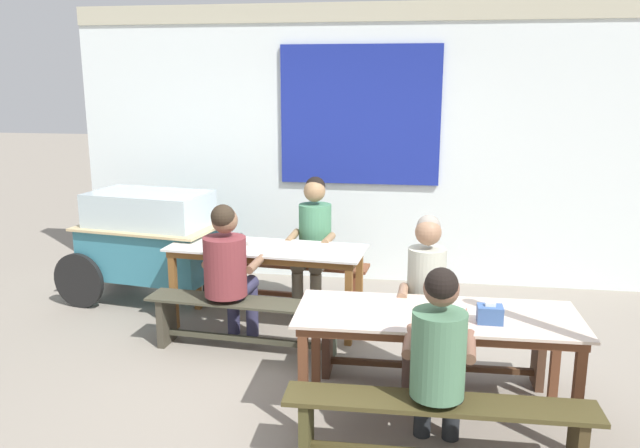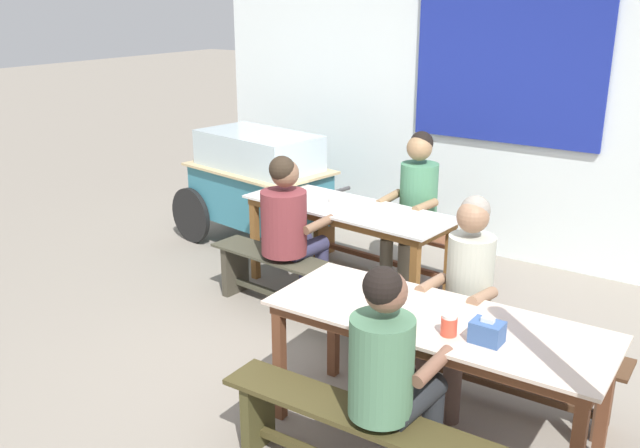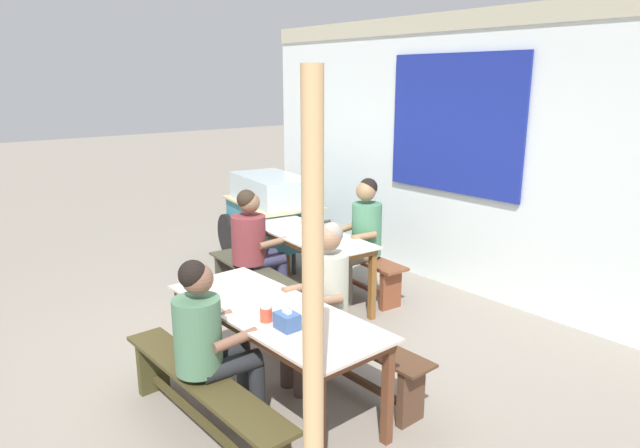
# 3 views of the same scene
# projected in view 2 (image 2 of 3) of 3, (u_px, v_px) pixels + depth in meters

# --- Properties ---
(ground_plane) EXTENTS (40.00, 40.00, 0.00)m
(ground_plane) POSITION_uv_depth(u_px,v_px,m) (355.00, 369.00, 4.69)
(ground_plane) COLOR gray
(backdrop_wall) EXTENTS (6.48, 0.23, 3.02)m
(backdrop_wall) POSITION_uv_depth(u_px,v_px,m) (514.00, 89.00, 6.26)
(backdrop_wall) COLOR white
(backdrop_wall) RESTS_ON ground_plane
(dining_table_far) EXTENTS (1.83, 0.77, 0.76)m
(dining_table_far) POSITION_uv_depth(u_px,v_px,m) (347.00, 216.00, 5.68)
(dining_table_far) COLOR silver
(dining_table_far) RESTS_ON ground_plane
(dining_table_near) EXTENTS (1.85, 0.75, 0.76)m
(dining_table_near) POSITION_uv_depth(u_px,v_px,m) (436.00, 330.00, 3.75)
(dining_table_near) COLOR beige
(dining_table_near) RESTS_ON ground_plane
(bench_far_back) EXTENTS (1.69, 0.43, 0.45)m
(bench_far_back) POSITION_uv_depth(u_px,v_px,m) (387.00, 240.00, 6.23)
(bench_far_back) COLOR brown
(bench_far_back) RESTS_ON ground_plane
(bench_far_front) EXTENTS (1.71, 0.44, 0.45)m
(bench_far_front) POSITION_uv_depth(u_px,v_px,m) (301.00, 282.00, 5.37)
(bench_far_front) COLOR #403E2F
(bench_far_front) RESTS_ON ground_plane
(bench_near_back) EXTENTS (1.82, 0.31, 0.45)m
(bench_near_back) POSITION_uv_depth(u_px,v_px,m) (473.00, 350.00, 4.34)
(bench_near_back) COLOR #4D321E
(bench_near_back) RESTS_ON ground_plane
(bench_near_front) EXTENTS (1.80, 0.31, 0.45)m
(bench_near_front) POSITION_uv_depth(u_px,v_px,m) (382.00, 446.00, 3.40)
(bench_near_front) COLOR #423A1D
(bench_near_front) RESTS_ON ground_plane
(food_cart) EXTENTS (1.83, 1.07, 1.14)m
(food_cart) POSITION_uv_depth(u_px,v_px,m) (258.00, 180.00, 6.78)
(food_cart) COLOR teal
(food_cart) RESTS_ON ground_plane
(person_near_front) EXTENTS (0.44, 0.58, 1.24)m
(person_near_front) POSITION_uv_depth(u_px,v_px,m) (390.00, 367.00, 3.35)
(person_near_front) COLOR #222528
(person_near_front) RESTS_ON ground_plane
(person_right_near_table) EXTENTS (0.40, 0.55, 1.28)m
(person_right_near_table) POSITION_uv_depth(u_px,v_px,m) (463.00, 291.00, 4.17)
(person_right_near_table) COLOR #4C3931
(person_right_near_table) RESTS_ON ground_plane
(person_center_facing) EXTENTS (0.46, 0.54, 1.32)m
(person_center_facing) POSITION_uv_depth(u_px,v_px,m) (415.00, 200.00, 5.86)
(person_center_facing) COLOR #696454
(person_center_facing) RESTS_ON ground_plane
(person_left_back_turned) EXTENTS (0.50, 0.58, 1.26)m
(person_left_back_turned) POSITION_uv_depth(u_px,v_px,m) (289.00, 222.00, 5.38)
(person_left_back_turned) COLOR #343353
(person_left_back_turned) RESTS_ON ground_plane
(tissue_box) EXTENTS (0.16, 0.12, 0.13)m
(tissue_box) POSITION_uv_depth(u_px,v_px,m) (487.00, 332.00, 3.45)
(tissue_box) COLOR #3A5B97
(tissue_box) RESTS_ON dining_table_near
(condiment_jar) EXTENTS (0.08, 0.08, 0.11)m
(condiment_jar) POSITION_uv_depth(u_px,v_px,m) (449.00, 325.00, 3.52)
(condiment_jar) COLOR #E54A34
(condiment_jar) RESTS_ON dining_table_near
(soup_bowl) EXTENTS (0.14, 0.14, 0.04)m
(soup_bowl) POSITION_uv_depth(u_px,v_px,m) (337.00, 200.00, 5.76)
(soup_bowl) COLOR silver
(soup_bowl) RESTS_ON dining_table_far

